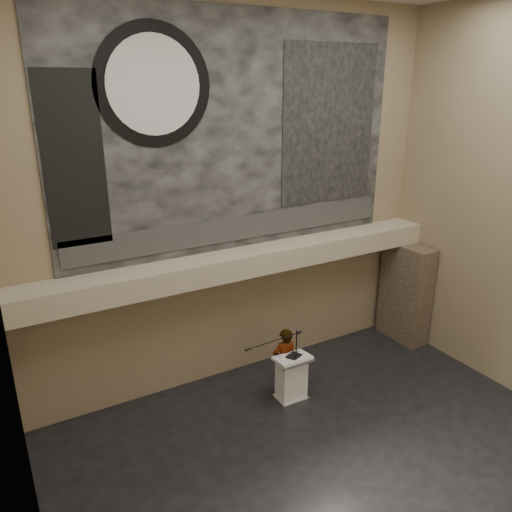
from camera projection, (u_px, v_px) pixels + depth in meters
floor at (342, 468)px, 9.24m from camera, size 10.00×10.00×0.00m
wall_back at (238, 201)px, 11.09m from camera, size 10.00×0.02×8.50m
wall_left at (6, 325)px, 5.48m from camera, size 0.02×8.00×8.50m
soffit at (247, 261)px, 11.20m from camera, size 10.00×0.80×0.50m
sprinkler_left at (182, 287)px, 10.50m from camera, size 0.04×0.04×0.06m
sprinkler_right at (316, 259)px, 12.14m from camera, size 0.04×0.04×0.06m
banner at (238, 135)px, 10.59m from camera, size 8.00×0.05×5.00m
banner_text_strip at (240, 228)px, 11.24m from camera, size 7.76×0.02×0.55m
banner_clock_rim at (154, 85)px, 9.38m from camera, size 2.30×0.02×2.30m
banner_clock_face at (154, 85)px, 9.36m from camera, size 1.84×0.02×1.84m
banner_building_print at (330, 125)px, 11.64m from camera, size 2.60×0.02×3.60m
banner_brick_print at (74, 161)px, 9.06m from camera, size 1.10×0.02×3.20m
stone_pier at (405, 292)px, 13.54m from camera, size 0.60×1.40×2.70m
lectern at (291, 378)px, 11.06m from camera, size 0.79×0.57×1.14m
binder at (294, 356)px, 10.86m from camera, size 0.38×0.35×0.04m
papers at (286, 358)px, 10.82m from camera, size 0.32×0.37×0.00m
speaker_person at (284, 361)px, 11.25m from camera, size 0.63×0.45×1.61m
mic_stand at (293, 385)px, 11.32m from camera, size 1.59×0.52×1.62m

